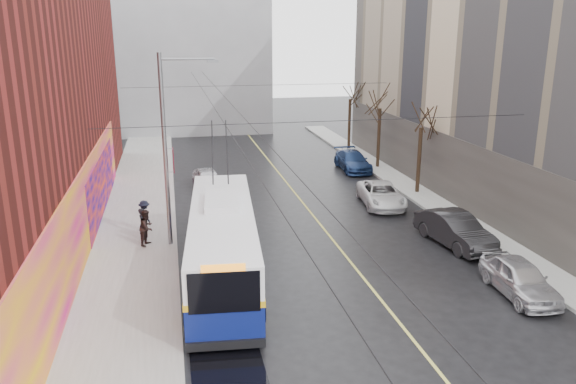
# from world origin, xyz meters

# --- Properties ---
(ground) EXTENTS (140.00, 140.00, 0.00)m
(ground) POSITION_xyz_m (0.00, 0.00, 0.00)
(ground) COLOR black
(ground) RESTS_ON ground
(sidewalk_left) EXTENTS (4.00, 60.00, 0.15)m
(sidewalk_left) POSITION_xyz_m (-8.00, 12.00, 0.07)
(sidewalk_left) COLOR gray
(sidewalk_left) RESTS_ON ground
(sidewalk_right) EXTENTS (2.00, 60.00, 0.15)m
(sidewalk_right) POSITION_xyz_m (9.00, 12.00, 0.07)
(sidewalk_right) COLOR gray
(sidewalk_right) RESTS_ON ground
(lane_line) EXTENTS (0.12, 50.00, 0.01)m
(lane_line) POSITION_xyz_m (1.50, 14.00, 0.00)
(lane_line) COLOR #BFB74C
(lane_line) RESTS_ON ground
(building_right) EXTENTS (14.06, 36.00, 16.00)m
(building_right) POSITION_xyz_m (16.99, 14.00, 7.99)
(building_right) COLOR #BFAB8A
(building_right) RESTS_ON ground
(building_far) EXTENTS (20.50, 12.10, 18.00)m
(building_far) POSITION_xyz_m (-6.00, 44.99, 9.02)
(building_far) COLOR gray
(building_far) RESTS_ON ground
(streetlight_pole) EXTENTS (2.65, 0.60, 9.00)m
(streetlight_pole) POSITION_xyz_m (-6.14, 10.00, 4.85)
(streetlight_pole) COLOR slate
(streetlight_pole) RESTS_ON ground
(catenary_wires) EXTENTS (18.00, 60.00, 0.22)m
(catenary_wires) POSITION_xyz_m (-2.54, 14.77, 6.25)
(catenary_wires) COLOR black
(tree_near) EXTENTS (3.20, 3.20, 6.40)m
(tree_near) POSITION_xyz_m (9.00, 16.00, 4.98)
(tree_near) COLOR black
(tree_near) RESTS_ON ground
(tree_mid) EXTENTS (3.20, 3.20, 6.68)m
(tree_mid) POSITION_xyz_m (9.00, 23.00, 5.25)
(tree_mid) COLOR black
(tree_mid) RESTS_ON ground
(tree_far) EXTENTS (3.20, 3.20, 6.57)m
(tree_far) POSITION_xyz_m (9.00, 30.00, 5.14)
(tree_far) COLOR black
(tree_far) RESTS_ON ground
(puddle) EXTENTS (2.23, 3.65, 0.01)m
(puddle) POSITION_xyz_m (-4.71, -1.35, 0.00)
(puddle) COLOR black
(puddle) RESTS_ON ground
(pigeons_flying) EXTENTS (4.15, 3.38, 1.15)m
(pigeons_flying) POSITION_xyz_m (-2.71, 10.52, 7.10)
(pigeons_flying) COLOR slate
(trolleybus) EXTENTS (3.56, 12.09, 5.66)m
(trolleybus) POSITION_xyz_m (-4.17, 6.01, 1.57)
(trolleybus) COLOR #0B1454
(trolleybus) RESTS_ON ground
(parked_car_a) EXTENTS (1.93, 4.22, 1.40)m
(parked_car_a) POSITION_xyz_m (6.88, 2.02, 0.70)
(parked_car_a) COLOR silver
(parked_car_a) RESTS_ON ground
(parked_car_b) EXTENTS (2.29, 4.92, 1.56)m
(parked_car_b) POSITION_xyz_m (7.00, 7.41, 0.78)
(parked_car_b) COLOR #242426
(parked_car_b) RESTS_ON ground
(parked_car_c) EXTENTS (2.76, 5.00, 1.32)m
(parked_car_c) POSITION_xyz_m (5.89, 14.18, 0.66)
(parked_car_c) COLOR silver
(parked_car_c) RESTS_ON ground
(parked_car_d) EXTENTS (2.07, 4.81, 1.38)m
(parked_car_d) POSITION_xyz_m (7.00, 22.87, 0.69)
(parked_car_d) COLOR navy
(parked_car_d) RESTS_ON ground
(following_car) EXTENTS (2.04, 4.22, 1.39)m
(following_car) POSITION_xyz_m (-3.85, 19.63, 0.69)
(following_car) COLOR silver
(following_car) RESTS_ON ground
(pedestrian_a) EXTENTS (0.52, 0.65, 1.54)m
(pedestrian_a) POSITION_xyz_m (-7.57, 10.95, 0.92)
(pedestrian_a) COLOR black
(pedestrian_a) RESTS_ON sidewalk_left
(pedestrian_b) EXTENTS (0.95, 1.04, 1.72)m
(pedestrian_b) POSITION_xyz_m (-7.35, 10.09, 1.01)
(pedestrian_b) COLOR black
(pedestrian_b) RESTS_ON sidewalk_left
(pedestrian_c) EXTENTS (0.95, 1.16, 1.57)m
(pedestrian_c) POSITION_xyz_m (-7.52, 12.16, 0.93)
(pedestrian_c) COLOR black
(pedestrian_c) RESTS_ON sidewalk_left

